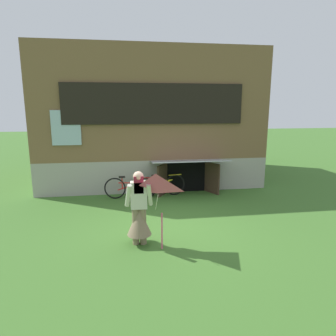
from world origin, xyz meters
The scene contains 6 objects.
ground_plane centered at (0.00, 0.00, 0.00)m, with size 60.00×60.00×0.00m, color #3D6B28.
log_house centered at (0.00, 5.68, 2.45)m, with size 7.98×6.48×4.90m.
person centered at (-0.76, -0.84, 0.68)m, with size 0.61×0.52×1.61m.
kite centered at (-0.45, -1.34, 1.29)m, with size 0.90×0.86×1.58m.
bicycle_yellow centered at (0.16, 2.55, 0.36)m, with size 1.62×0.35×0.75m.
bicycle_red centered at (-0.89, 2.45, 0.36)m, with size 1.62×0.26×0.74m.
Camera 1 is at (-1.06, -6.88, 2.94)m, focal length 31.97 mm.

